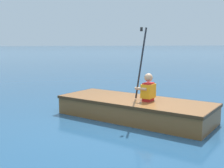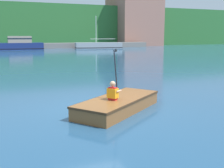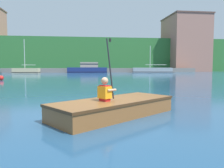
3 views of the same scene
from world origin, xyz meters
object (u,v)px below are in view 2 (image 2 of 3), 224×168
(moored_boat_dock_center_near, at_px, (18,45))
(rowboat_foreground, at_px, (119,103))
(person_paddler, at_px, (113,91))
(moored_boat_dock_west_end, at_px, (98,46))

(moored_boat_dock_center_near, bearing_deg, rowboat_foreground, -89.62)
(moored_boat_dock_center_near, xyz_separation_m, rowboat_foreground, (0.25, -38.49, -0.58))
(rowboat_foreground, xyz_separation_m, person_paddler, (-0.29, -0.22, 0.45))
(moored_boat_dock_west_end, height_order, rowboat_foreground, moored_boat_dock_west_end)
(moored_boat_dock_west_end, distance_m, moored_boat_dock_center_near, 13.02)
(moored_boat_dock_west_end, xyz_separation_m, person_paddler, (-13.04, -37.98, 0.20))
(moored_boat_dock_center_near, relative_size, rowboat_foreground, 2.29)
(moored_boat_dock_west_end, bearing_deg, person_paddler, -108.95)
(moored_boat_dock_center_near, relative_size, person_paddler, 5.20)
(moored_boat_dock_west_end, bearing_deg, moored_boat_dock_center_near, 176.78)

